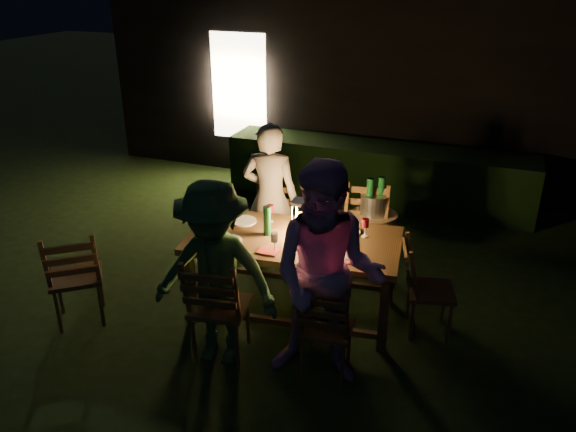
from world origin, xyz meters
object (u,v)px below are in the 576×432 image
at_px(chair_far_right, 362,253).
at_px(lantern, 301,220).
at_px(chair_near_left, 220,324).
at_px(bottle_bucket_b, 381,199).
at_px(person_opp_left, 215,276).
at_px(person_house_side, 270,198).
at_px(side_table, 374,220).
at_px(chair_spare, 79,292).
at_px(person_opp_right, 327,277).
at_px(bottle_table, 267,221).
at_px(chair_near_right, 326,343).
at_px(bottle_bucket_a, 369,200).
at_px(dining_table, 294,245).
at_px(ice_bucket, 375,204).
at_px(chair_end, 427,304).
at_px(chair_far_left, 270,245).

distance_m(chair_far_right, lantern, 1.09).
height_order(chair_near_left, bottle_bucket_b, chair_near_left).
relative_size(person_opp_left, bottle_bucket_b, 5.01).
bearing_deg(person_opp_left, bottle_bucket_b, 58.85).
xyz_separation_m(person_house_side, person_opp_left, (0.20, -1.63, -0.01)).
bearing_deg(side_table, chair_near_left, -113.86).
bearing_deg(person_house_side, chair_spare, 44.98).
bearing_deg(bottle_bucket_b, chair_spare, -139.85).
distance_m(person_opp_right, bottle_table, 1.08).
xyz_separation_m(chair_near_right, chair_far_right, (-0.09, 1.54, 0.04)).
relative_size(chair_far_right, person_opp_right, 0.57).
bearing_deg(person_house_side, chair_near_right, 119.52).
bearing_deg(chair_near_right, bottle_bucket_a, 87.78).
bearing_deg(chair_near_right, bottle_table, 134.07).
xyz_separation_m(lantern, bottle_bucket_b, (0.50, 1.07, -0.13)).
height_order(dining_table, chair_far_right, chair_far_right).
relative_size(bottle_table, bottle_bucket_b, 0.88).
bearing_deg(ice_bucket, lantern, -113.63).
bearing_deg(person_opp_left, dining_table, 61.24).
bearing_deg(person_opp_right, ice_bucket, 84.52).
bearing_deg(person_house_side, bottle_bucket_b, -168.47).
height_order(dining_table, ice_bucket, ice_bucket).
relative_size(chair_near_left, person_opp_right, 0.56).
bearing_deg(chair_end, chair_spare, -86.11).
xyz_separation_m(lantern, side_table, (0.45, 1.03, -0.37)).
distance_m(bottle_table, ice_bucket, 1.35).
bearing_deg(bottle_table, chair_end, 7.07).
bearing_deg(chair_far_right, chair_far_left, -0.44).
height_order(chair_near_right, person_opp_right, person_opp_right).
distance_m(dining_table, lantern, 0.25).
bearing_deg(chair_far_left, person_house_side, -85.42).
bearing_deg(person_opp_left, lantern, 60.11).
relative_size(dining_table, chair_spare, 2.00).
xyz_separation_m(chair_near_left, chair_near_right, (0.89, 0.11, -0.04)).
xyz_separation_m(person_opp_right, ice_bucket, (-0.05, 1.84, -0.14)).
bearing_deg(chair_end, lantern, -99.81).
xyz_separation_m(chair_near_right, lantern, (-0.50, 0.76, 0.68)).
bearing_deg(person_opp_left, chair_near_right, 3.26).
distance_m(chair_far_right, side_table, 0.38).
height_order(person_opp_right, bottle_table, person_opp_right).
relative_size(chair_near_left, lantern, 2.93).
xyz_separation_m(person_opp_left, bottle_bucket_b, (0.89, 2.00, 0.02)).
bearing_deg(ice_bucket, dining_table, -114.46).
distance_m(chair_far_left, person_opp_right, 1.93).
relative_size(lantern, ice_bucket, 1.17).
bearing_deg(chair_near_right, person_opp_right, -87.58).
height_order(chair_spare, person_opp_right, person_opp_right).
relative_size(chair_far_right, lantern, 2.96).
height_order(chair_end, bottle_table, bottle_table).
relative_size(chair_far_left, person_opp_right, 0.52).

